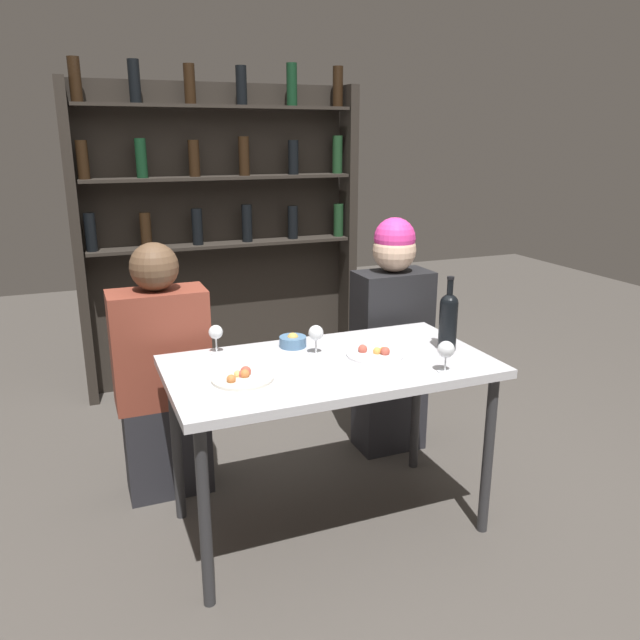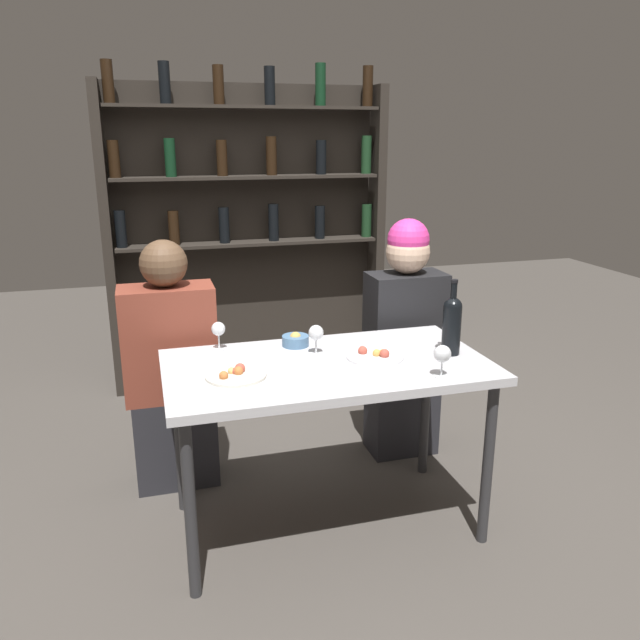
# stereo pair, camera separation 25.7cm
# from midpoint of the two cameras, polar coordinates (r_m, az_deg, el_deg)

# --- Properties ---
(ground_plane) EXTENTS (10.00, 10.00, 0.00)m
(ground_plane) POSITION_cam_midpoint_polar(r_m,az_deg,el_deg) (2.87, -1.87, -18.11)
(ground_plane) COLOR #47423D
(dining_table) EXTENTS (1.30, 0.70, 0.75)m
(dining_table) POSITION_cam_midpoint_polar(r_m,az_deg,el_deg) (2.55, -2.01, -5.46)
(dining_table) COLOR silver
(dining_table) RESTS_ON ground_plane
(wine_rack_wall) EXTENTS (1.84, 0.21, 2.07)m
(wine_rack_wall) POSITION_cam_midpoint_polar(r_m,az_deg,el_deg) (4.18, -10.83, 8.71)
(wine_rack_wall) COLOR #28231E
(wine_rack_wall) RESTS_ON ground_plane
(wine_bottle) EXTENTS (0.08, 0.08, 0.32)m
(wine_bottle) POSITION_cam_midpoint_polar(r_m,az_deg,el_deg) (2.66, 8.97, 0.08)
(wine_bottle) COLOR black
(wine_bottle) RESTS_ON dining_table
(wine_glass_0) EXTENTS (0.06, 0.06, 0.12)m
(wine_glass_0) POSITION_cam_midpoint_polar(r_m,az_deg,el_deg) (2.66, -12.26, -1.26)
(wine_glass_0) COLOR silver
(wine_glass_0) RESTS_ON dining_table
(wine_glass_1) EXTENTS (0.07, 0.07, 0.12)m
(wine_glass_1) POSITION_cam_midpoint_polar(r_m,az_deg,el_deg) (2.42, 8.50, -2.84)
(wine_glass_1) COLOR silver
(wine_glass_1) RESTS_ON dining_table
(wine_glass_2) EXTENTS (0.06, 0.06, 0.13)m
(wine_glass_2) POSITION_cam_midpoint_polar(r_m,az_deg,el_deg) (2.59, -3.22, -1.32)
(wine_glass_2) COLOR silver
(wine_glass_2) RESTS_ON dining_table
(food_plate_0) EXTENTS (0.23, 0.23, 0.04)m
(food_plate_0) POSITION_cam_midpoint_polar(r_m,az_deg,el_deg) (2.38, -10.24, -5.24)
(food_plate_0) COLOR silver
(food_plate_0) RESTS_ON dining_table
(food_plate_1) EXTENTS (0.24, 0.24, 0.04)m
(food_plate_1) POSITION_cam_midpoint_polar(r_m,az_deg,el_deg) (2.59, 2.27, -3.15)
(food_plate_1) COLOR white
(food_plate_1) RESTS_ON dining_table
(snack_bowl) EXTENTS (0.12, 0.12, 0.06)m
(snack_bowl) POSITION_cam_midpoint_polar(r_m,az_deg,el_deg) (2.71, -5.22, -1.97)
(snack_bowl) COLOR #4C7299
(snack_bowl) RESTS_ON dining_table
(seated_person_left) EXTENTS (0.42, 0.22, 1.19)m
(seated_person_left) POSITION_cam_midpoint_polar(r_m,az_deg,el_deg) (2.97, -16.62, -5.34)
(seated_person_left) COLOR #26262B
(seated_person_left) RESTS_ON ground_plane
(seated_person_right) EXTENTS (0.39, 0.22, 1.24)m
(seated_person_right) POSITION_cam_midpoint_polar(r_m,az_deg,el_deg) (3.25, 4.30, -1.69)
(seated_person_right) COLOR #26262B
(seated_person_right) RESTS_ON ground_plane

